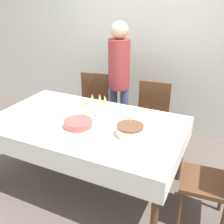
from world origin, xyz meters
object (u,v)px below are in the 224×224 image
at_px(birthday_cake, 130,130).
at_px(champagne_tray, 96,106).
at_px(plate_stack_main, 78,123).
at_px(dining_chair_right_end, 217,176).
at_px(dining_chair_far_left, 92,105).
at_px(person_standing, 119,74).
at_px(dining_chair_far_right, 151,117).

distance_m(birthday_cake, champagne_tray, 0.60).
bearing_deg(birthday_cake, plate_stack_main, -174.40).
bearing_deg(birthday_cake, dining_chair_right_end, 5.50).
bearing_deg(birthday_cake, dining_chair_far_left, 134.42).
bearing_deg(plate_stack_main, champagne_tray, 88.25).
bearing_deg(champagne_tray, birthday_cake, -30.92).
bearing_deg(dining_chair_far_left, champagne_tray, -56.63).
bearing_deg(plate_stack_main, person_standing, 93.34).
bearing_deg(person_standing, dining_chair_right_end, -36.00).
height_order(dining_chair_far_left, champagne_tray, dining_chair_far_left).
relative_size(dining_chair_right_end, champagne_tray, 2.73).
distance_m(birthday_cake, plate_stack_main, 0.52).
bearing_deg(dining_chair_far_right, champagne_tray, -123.17).
height_order(dining_chair_far_right, champagne_tray, dining_chair_far_right).
height_order(dining_chair_far_right, dining_chair_right_end, same).
distance_m(dining_chair_far_left, champagne_tray, 0.85).
relative_size(dining_chair_far_left, champagne_tray, 2.73).
xyz_separation_m(dining_chair_far_right, dining_chair_right_end, (0.87, -0.89, 0.00)).
bearing_deg(dining_chair_right_end, plate_stack_main, -174.46).
xyz_separation_m(dining_chair_far_right, birthday_cake, (0.08, -0.96, 0.30)).
xyz_separation_m(dining_chair_right_end, champagne_tray, (-1.30, 0.23, 0.33)).
distance_m(plate_stack_main, person_standing, 1.14).
height_order(birthday_cake, plate_stack_main, birthday_cake).
bearing_deg(person_standing, birthday_cake, -61.34).
relative_size(birthday_cake, person_standing, 0.15).
relative_size(dining_chair_far_right, dining_chair_right_end, 1.00).
relative_size(plate_stack_main, person_standing, 0.17).
xyz_separation_m(champagne_tray, person_standing, (-0.08, 0.77, 0.14)).
bearing_deg(person_standing, dining_chair_far_right, -12.48).
bearing_deg(person_standing, plate_stack_main, -86.66).
height_order(dining_chair_far_right, person_standing, person_standing).
bearing_deg(plate_stack_main, dining_chair_far_right, 66.53).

